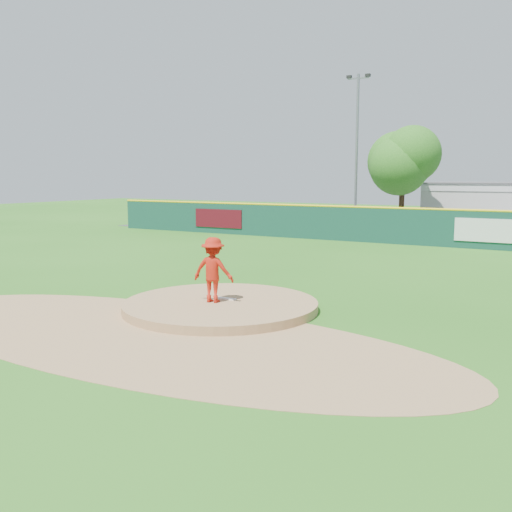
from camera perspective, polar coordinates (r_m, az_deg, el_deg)
The scene contains 12 objects.
ground at distance 16.25m, azimuth -3.55°, elevation -5.40°, with size 120.00×120.00×0.00m, color #286B19.
pitchers_mound at distance 16.25m, azimuth -3.55°, elevation -5.40°, with size 5.50×5.50×0.50m, color #9E774C.
pitching_rubber at distance 16.43m, azimuth -2.98°, elevation -4.28°, with size 0.60×0.15×0.04m, color white.
infield_dirt_arc at distance 13.93m, azimuth -10.46°, elevation -7.78°, with size 15.40×15.40×0.01m, color #9E774C.
parking_lot at distance 41.26m, azimuth 17.69°, elevation 2.41°, with size 44.00×16.00×0.02m, color #38383A.
pitcher at distance 15.96m, azimuth -4.30°, elevation -1.39°, with size 1.18×0.68×1.83m, color #B31E0F.
van at distance 38.06m, azimuth 15.88°, elevation 3.25°, with size 2.62×5.68×1.58m, color white.
fence_banners at distance 33.60m, azimuth 8.16°, elevation 3.21°, with size 20.35×0.04×1.20m.
playground_slide at distance 43.42m, azimuth -1.83°, elevation 4.05°, with size 0.98×2.75×1.52m.
outfield_fence at distance 32.47m, azimuth 14.32°, elevation 3.04°, with size 40.00×0.14×2.07m.
deciduous_tree at distance 39.65m, azimuth 14.48°, elevation 8.90°, with size 5.60×5.60×7.36m.
light_pole_left at distance 42.84m, azimuth 10.04°, elevation 10.95°, with size 1.75×0.25×11.00m.
Camera 1 is at (8.77, -13.15, 3.76)m, focal length 40.00 mm.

